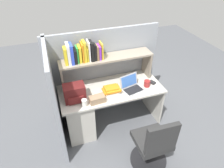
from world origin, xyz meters
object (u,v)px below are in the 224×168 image
backpack (75,93)px  tissue_box (97,99)px  computer_mouse (152,82)px  paper_cup (84,103)px  laptop (131,87)px  snack_canister (147,83)px  office_chair (153,146)px

backpack → tissue_box: (0.29, -0.15, -0.07)m
computer_mouse → paper_cup: (-1.15, -0.18, 0.04)m
laptop → snack_canister: size_ratio=3.56×
computer_mouse → snack_canister: snack_canister is taller
paper_cup → snack_canister: bearing=7.7°
tissue_box → snack_canister: 0.85m
laptop → backpack: (-0.87, 0.03, 0.07)m
laptop → tissue_box: (-0.58, -0.12, -0.00)m
computer_mouse → tissue_box: (-0.97, -0.16, 0.03)m
backpack → snack_canister: bearing=-1.8°
snack_canister → office_chair: (-0.29, -0.84, -0.39)m
laptop → backpack: backpack is taller
backpack → office_chair: bearing=-46.2°
laptop → tissue_box: laptop is taller
computer_mouse → office_chair: 1.04m
snack_canister → paper_cup: bearing=-172.3°
backpack → office_chair: size_ratio=0.32×
snack_canister → office_chair: bearing=-109.4°
paper_cup → office_chair: (0.74, -0.70, -0.39)m
computer_mouse → backpack: bearing=158.1°
laptop → office_chair: bearing=-92.1°
snack_canister → laptop: bearing=178.9°
computer_mouse → paper_cup: bearing=166.8°
computer_mouse → tissue_box: size_ratio=0.47×
computer_mouse → tissue_box: tissue_box is taller
office_chair → backpack: bearing=-43.7°
backpack → paper_cup: bearing=-60.5°
tissue_box → office_chair: (0.55, -0.72, -0.39)m
computer_mouse → paper_cup: paper_cup is taller
laptop → computer_mouse: 0.39m
laptop → backpack: 0.87m
tissue_box → office_chair: size_ratio=0.24×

